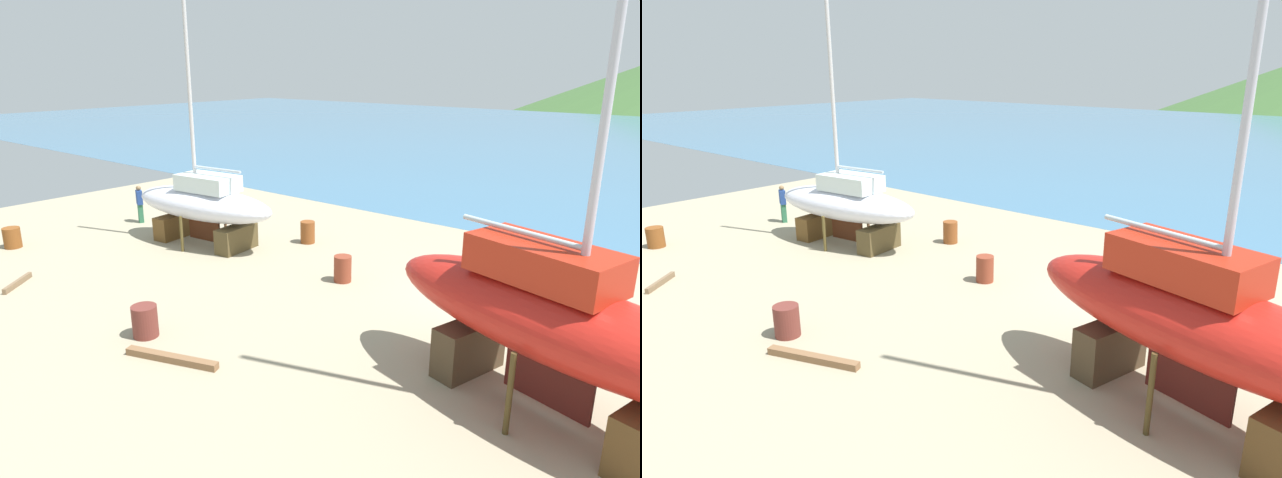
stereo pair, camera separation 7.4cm
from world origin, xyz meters
The scene contains 10 objects.
ground_plane centered at (0.00, -5.34, 0.00)m, with size 48.08×48.08×0.00m, color tan.
sailboat_large_starboard centered at (-11.32, -1.88, 1.66)m, with size 6.98×3.07×11.89m.
sailboat_small_center centered at (3.30, -4.89, 2.11)m, with size 8.54×4.32×13.78m.
worker centered at (-16.17, -1.69, 0.89)m, with size 0.50×0.40×1.72m.
barrel_tar_black centered at (-16.78, -7.13, 0.41)m, with size 0.66×0.66×0.81m, color brown.
barrel_rust_near centered at (-4.46, -1.66, 0.44)m, with size 0.59×0.59×0.89m, color brown.
barrel_tipped_left centered at (-6.06, -8.20, 0.43)m, with size 0.68×0.68×0.86m, color brown.
barrel_blue_faded centered at (-8.19, 0.85, 0.45)m, with size 0.59×0.59×0.89m, color brown.
timber_plank_near centered at (-4.39, -8.60, 0.09)m, with size 2.51×0.23×0.18m, color brown.
timber_long_fore centered at (-12.44, -8.82, 0.09)m, with size 1.60×0.12×0.18m, color #7C6145.
Camera 2 is at (6.34, -15.69, 6.94)m, focal length 31.70 mm.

